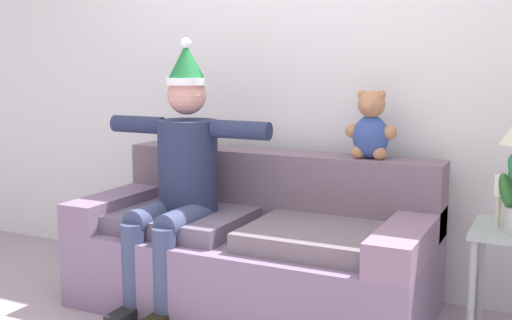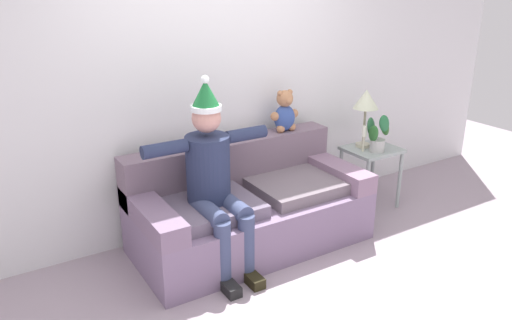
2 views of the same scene
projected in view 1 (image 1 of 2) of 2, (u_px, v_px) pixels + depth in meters
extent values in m
cube|color=silver|center=(295.00, 65.00, 3.86)|extent=(7.00, 0.10, 2.70)
cube|color=slate|center=(252.00, 271.00, 3.51)|extent=(1.95, 0.93, 0.43)
cube|color=slate|center=(277.00, 186.00, 3.75)|extent=(1.95, 0.24, 0.42)
cube|color=slate|center=(126.00, 204.00, 3.84)|extent=(0.22, 0.93, 0.17)
cube|color=gray|center=(409.00, 239.00, 3.09)|extent=(0.22, 0.93, 0.17)
cube|color=slate|center=(180.00, 219.00, 3.61)|extent=(0.78, 0.65, 0.10)
cube|color=slate|center=(324.00, 237.00, 3.23)|extent=(0.78, 0.65, 0.10)
cylinder|color=#252D4C|center=(188.00, 165.00, 3.57)|extent=(0.34, 0.34, 0.52)
sphere|color=tan|center=(187.00, 95.00, 3.51)|extent=(0.22, 0.22, 0.22)
cylinder|color=white|center=(187.00, 81.00, 3.50)|extent=(0.23, 0.23, 0.04)
cone|color=#1A6C33|center=(186.00, 61.00, 3.48)|extent=(0.21, 0.21, 0.20)
sphere|color=white|center=(186.00, 43.00, 3.47)|extent=(0.06, 0.06, 0.06)
cylinder|color=#3D476B|center=(154.00, 216.00, 3.48)|extent=(0.14, 0.40, 0.14)
cylinder|color=#3D476B|center=(134.00, 272.00, 3.34)|extent=(0.13, 0.13, 0.53)
cube|color=black|center=(126.00, 317.00, 3.31)|extent=(0.10, 0.24, 0.08)
cylinder|color=#3D476B|center=(185.00, 219.00, 3.39)|extent=(0.14, 0.40, 0.14)
cylinder|color=#3D476B|center=(165.00, 277.00, 3.26)|extent=(0.13, 0.13, 0.53)
cylinder|color=#252D4C|center=(138.00, 124.00, 3.69)|extent=(0.34, 0.10, 0.10)
cylinder|color=#252D4C|center=(241.00, 130.00, 3.39)|extent=(0.34, 0.10, 0.10)
ellipsoid|color=#354E96|center=(371.00, 137.00, 3.46)|extent=(0.20, 0.16, 0.24)
sphere|color=#B37B54|center=(372.00, 104.00, 3.43)|extent=(0.15, 0.15, 0.15)
sphere|color=#B37B54|center=(368.00, 107.00, 3.38)|extent=(0.07, 0.07, 0.07)
sphere|color=#B37B54|center=(362.00, 94.00, 3.44)|extent=(0.05, 0.05, 0.05)
sphere|color=#B37B54|center=(381.00, 95.00, 3.40)|extent=(0.05, 0.05, 0.05)
sphere|color=#B37B54|center=(352.00, 131.00, 3.50)|extent=(0.08, 0.08, 0.08)
sphere|color=#B37B54|center=(358.00, 152.00, 3.47)|extent=(0.08, 0.08, 0.08)
sphere|color=#B37B54|center=(390.00, 132.00, 3.41)|extent=(0.08, 0.08, 0.08)
sphere|color=#B37B54|center=(379.00, 153.00, 3.42)|extent=(0.08, 0.08, 0.08)
cylinder|color=#94A19D|center=(471.00, 301.00, 2.87)|extent=(0.04, 0.04, 0.58)
cylinder|color=#94A19D|center=(480.00, 276.00, 3.20)|extent=(0.04, 0.04, 0.58)
ellipsoid|color=#276429|center=(506.00, 191.00, 2.82)|extent=(0.11, 0.16, 0.21)
cylinder|color=beige|center=(498.00, 212.00, 2.93)|extent=(0.02, 0.02, 0.15)
cylinder|color=white|center=(499.00, 186.00, 2.91)|extent=(0.04, 0.04, 0.10)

